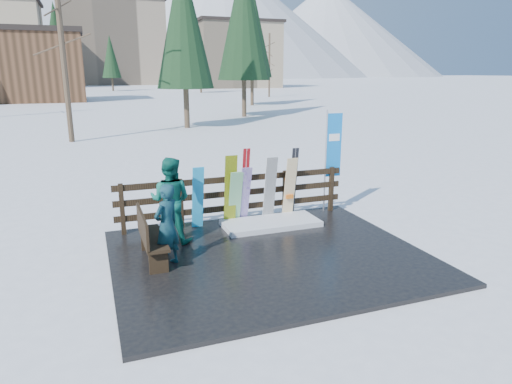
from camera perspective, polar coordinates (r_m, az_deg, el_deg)
name	(u,v)px	position (r m, az deg, el deg)	size (l,w,h in m)	color
ground	(269,258)	(9.14, 1.64, -8.25)	(700.00, 700.00, 0.00)	white
deck	(269,256)	(9.13, 1.65, -8.02)	(6.00, 5.00, 0.08)	black
fence	(235,195)	(10.86, -2.64, -0.36)	(5.60, 0.10, 1.15)	black
snow_patch	(271,223)	(10.72, 1.88, -3.91)	(2.24, 1.00, 0.12)	white
bench	(149,236)	(8.84, -13.23, -5.32)	(0.41, 1.50, 0.97)	black
snowboard_0	(198,198)	(10.40, -7.29, -0.72)	(0.26, 0.03, 1.50)	#23B3F8
snowboard_1	(235,198)	(10.64, -2.62, -0.72)	(0.30, 0.03, 1.35)	silver
snowboard_2	(230,190)	(10.56, -3.22, 0.20)	(0.29, 0.03, 1.69)	#CCE40B
snowboard_3	(244,195)	(10.70, -1.45, -0.38)	(0.25, 0.03, 1.45)	silver
snowboard_4	(270,189)	(10.89, 1.75, 0.39)	(0.28, 0.03, 1.60)	black
snowboard_5	(290,188)	(11.10, 4.24, 0.49)	(0.27, 0.03, 1.55)	white
ski_pair_a	(245,186)	(10.72, -1.40, 0.81)	(0.17, 0.34, 1.81)	#A4141A
ski_pair_b	(293,183)	(11.18, 4.66, 1.18)	(0.17, 0.26, 1.75)	black
rental_flag	(332,149)	(11.73, 9.46, 5.32)	(0.45, 0.04, 2.60)	silver
person_front	(167,225)	(8.52, -11.08, -4.10)	(0.57, 0.37, 1.56)	#164F4B
person_back	(170,200)	(9.66, -10.65, -1.02)	(0.88, 0.69, 1.82)	#0E5C4D
resort_buildings	(98,45)	(123.43, -19.11, 16.94)	(73.00, 87.60, 22.60)	tan
trees	(129,53)	(56.88, -15.54, 16.40)	(42.30, 68.89, 12.24)	#382B1E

